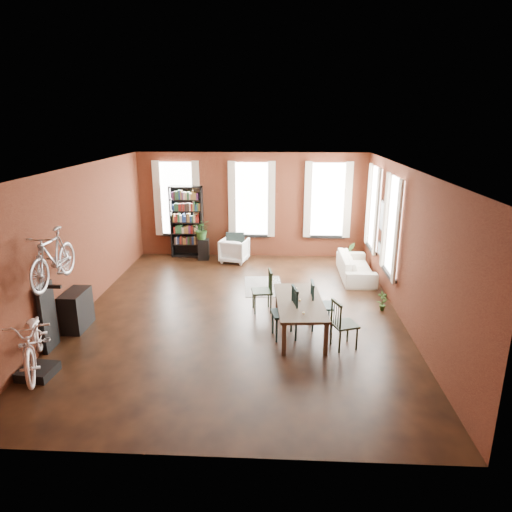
# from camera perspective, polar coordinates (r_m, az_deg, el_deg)

# --- Properties ---
(room) EXTENTS (9.00, 9.04, 3.22)m
(room) POSITION_cam_1_polar(r_m,az_deg,el_deg) (10.16, -0.46, 5.32)
(room) COLOR black
(room) RESTS_ON ground
(dining_table) EXTENTS (1.05, 2.06, 0.68)m
(dining_table) POSITION_cam_1_polar(r_m,az_deg,el_deg) (9.29, 5.43, -7.56)
(dining_table) COLOR #4E3F2F
(dining_table) RESTS_ON ground
(dining_chair_a) EXTENTS (0.56, 0.56, 1.02)m
(dining_chair_a) POSITION_cam_1_polar(r_m,az_deg,el_deg) (9.00, 3.57, -7.14)
(dining_chair_a) COLOR #173132
(dining_chair_a) RESTS_ON ground
(dining_chair_b) EXTENTS (0.51, 0.51, 0.95)m
(dining_chair_b) POSITION_cam_1_polar(r_m,az_deg,el_deg) (10.19, 0.74, -4.41)
(dining_chair_b) COLOR #1D2F1B
(dining_chair_b) RESTS_ON ground
(dining_chair_c) EXTENTS (0.56, 0.56, 0.94)m
(dining_chair_c) POSITION_cam_1_polar(r_m,az_deg,el_deg) (8.78, 11.01, -8.36)
(dining_chair_c) COLOR #1F2E1B
(dining_chair_c) RESTS_ON ground
(dining_chair_d) EXTENTS (0.47, 0.47, 1.00)m
(dining_chair_d) POSITION_cam_1_polar(r_m,az_deg,el_deg) (9.47, 8.19, -6.13)
(dining_chair_d) COLOR #173233
(dining_chair_d) RESTS_ON ground
(bookshelf) EXTENTS (1.00, 0.32, 2.20)m
(bookshelf) POSITION_cam_1_polar(r_m,az_deg,el_deg) (14.25, -8.64, 4.23)
(bookshelf) COLOR black
(bookshelf) RESTS_ON ground
(white_armchair) EXTENTS (0.90, 0.87, 0.78)m
(white_armchair) POSITION_cam_1_polar(r_m,az_deg,el_deg) (13.73, -2.72, 0.87)
(white_armchair) COLOR white
(white_armchair) RESTS_ON ground
(cream_sofa) EXTENTS (0.61, 2.08, 0.81)m
(cream_sofa) POSITION_cam_1_polar(r_m,az_deg,el_deg) (12.67, 12.40, -0.81)
(cream_sofa) COLOR beige
(cream_sofa) RESTS_ON ground
(striped_rug) EXTENTS (1.06, 1.58, 0.01)m
(striped_rug) POSITION_cam_1_polar(r_m,az_deg,el_deg) (11.81, 0.91, -3.79)
(striped_rug) COLOR black
(striped_rug) RESTS_ON ground
(bike_trainer) EXTENTS (0.58, 0.58, 0.16)m
(bike_trainer) POSITION_cam_1_polar(r_m,az_deg,el_deg) (8.73, -25.61, -12.90)
(bike_trainer) COLOR black
(bike_trainer) RESTS_ON ground
(bike_wall_rack) EXTENTS (0.16, 0.60, 1.30)m
(bike_wall_rack) POSITION_cam_1_polar(r_m,az_deg,el_deg) (9.33, -24.59, -6.93)
(bike_wall_rack) COLOR black
(bike_wall_rack) RESTS_ON ground
(console_table) EXTENTS (0.40, 0.80, 0.80)m
(console_table) POSITION_cam_1_polar(r_m,az_deg,el_deg) (10.11, -21.52, -6.28)
(console_table) COLOR black
(console_table) RESTS_ON ground
(plant_stand) EXTENTS (0.33, 0.33, 0.63)m
(plant_stand) POSITION_cam_1_polar(r_m,az_deg,el_deg) (14.06, -6.55, 0.84)
(plant_stand) COLOR black
(plant_stand) RESTS_ON ground
(plant_by_sofa) EXTENTS (0.55, 0.77, 0.31)m
(plant_by_sofa) POSITION_cam_1_polar(r_m,az_deg,el_deg) (13.73, 11.42, -0.48)
(plant_by_sofa) COLOR #2C5020
(plant_by_sofa) RESTS_ON ground
(plant_small) EXTENTS (0.37, 0.49, 0.16)m
(plant_small) POSITION_cam_1_polar(r_m,az_deg,el_deg) (10.74, 15.46, -6.17)
(plant_small) COLOR #355B24
(plant_small) RESTS_ON ground
(bicycle_floor) EXTENTS (0.99, 1.17, 1.89)m
(bicycle_floor) POSITION_cam_1_polar(r_m,az_deg,el_deg) (8.31, -26.39, -6.67)
(bicycle_floor) COLOR silver
(bicycle_floor) RESTS_ON bike_trainer
(bicycle_hung) EXTENTS (0.47, 1.00, 1.66)m
(bicycle_hung) POSITION_cam_1_polar(r_m,az_deg,el_deg) (8.76, -24.31, 1.89)
(bicycle_hung) COLOR #A5A8AD
(bicycle_hung) RESTS_ON bike_wall_rack
(plant_on_stand) EXTENTS (0.59, 0.65, 0.48)m
(plant_on_stand) POSITION_cam_1_polar(r_m,az_deg,el_deg) (13.94, -6.76, 3.05)
(plant_on_stand) COLOR #254E1F
(plant_on_stand) RESTS_ON plant_stand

